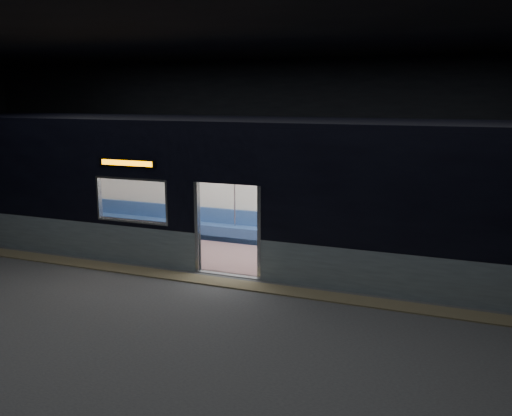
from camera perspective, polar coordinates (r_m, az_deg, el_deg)
The scene contains 7 objects.
station_floor at distance 11.14m, azimuth -5.15°, elevation -8.74°, with size 24.00×14.00×0.01m, color #47494C.
station_envelope at distance 10.43m, azimuth -5.52°, elevation 10.48°, with size 24.00×14.00×5.00m.
tactile_strip at distance 11.60m, azimuth -3.94°, elevation -7.77°, with size 22.80×0.50×0.03m, color #8C7F59.
metro_car at distance 12.92m, azimuth -0.32°, elevation 2.69°, with size 18.00×3.04×3.35m.
passenger at distance 13.25m, azimuth 21.12°, elevation -2.58°, with size 0.43×0.69×1.34m.
handbag at distance 13.07m, azimuth 21.05°, elevation -3.30°, with size 0.25×0.21×0.13m, color black.
transit_map at distance 13.41m, azimuth 22.19°, elevation 0.44°, with size 0.93×0.03×0.61m, color white.
Camera 1 is at (4.67, -9.33, 3.91)m, focal length 38.00 mm.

